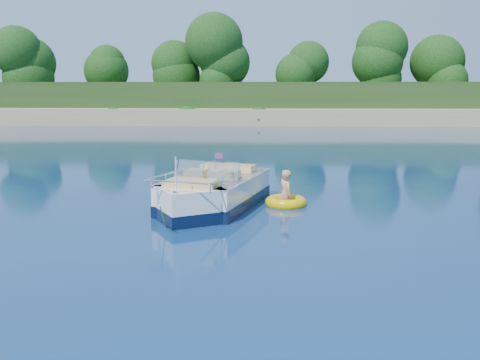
{
  "coord_description": "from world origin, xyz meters",
  "views": [
    {
      "loc": [
        0.37,
        -14.27,
        3.41
      ],
      "look_at": [
        -0.41,
        0.54,
        0.85
      ],
      "focal_mm": 40.0,
      "sensor_mm": 36.0,
      "label": 1
    }
  ],
  "objects": [
    {
      "name": "ground",
      "position": [
        0.0,
        0.0,
        0.0
      ],
      "size": [
        160.0,
        160.0,
        0.0
      ],
      "primitive_type": "plane",
      "color": "#091E40",
      "rests_on": "ground"
    },
    {
      "name": "boy",
      "position": [
        0.88,
        1.24,
        0.0
      ],
      "size": [
        0.73,
        0.91,
        1.65
      ],
      "primitive_type": "imported",
      "rotation": [
        0.0,
        -0.17,
        2.07
      ],
      "color": "tan",
      "rests_on": "ground"
    },
    {
      "name": "motorboat",
      "position": [
        -1.25,
        0.61,
        0.39
      ],
      "size": [
        3.15,
        5.92,
        2.02
      ],
      "rotation": [
        0.0,
        0.0,
        -0.27
      ],
      "color": "white",
      "rests_on": "ground"
    },
    {
      "name": "shoreline",
      "position": [
        0.0,
        63.77,
        0.98
      ],
      "size": [
        170.0,
        59.0,
        6.0
      ],
      "color": "tan",
      "rests_on": "ground"
    },
    {
      "name": "tow_tube",
      "position": [
        0.91,
        1.21,
        0.08
      ],
      "size": [
        1.54,
        1.54,
        0.33
      ],
      "rotation": [
        0.0,
        0.0,
        -0.3
      ],
      "color": "#FFC403",
      "rests_on": "ground"
    },
    {
      "name": "treeline",
      "position": [
        0.04,
        41.01,
        5.55
      ],
      "size": [
        150.0,
        7.12,
        8.19
      ],
      "color": "#311E10",
      "rests_on": "ground"
    }
  ]
}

